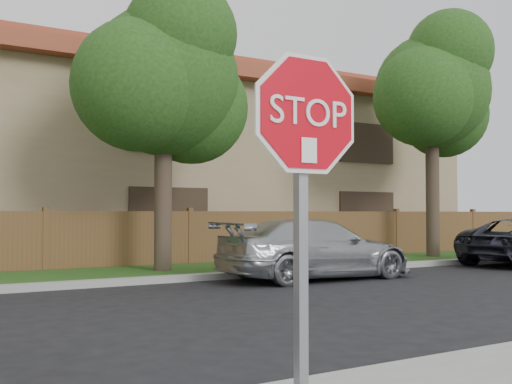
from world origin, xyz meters
TOP-DOWN VIEW (x-y plane):
  - far_curb at (0.00, 8.15)m, footprint 70.00×0.30m
  - grass_strip at (0.00, 9.80)m, footprint 70.00×3.00m
  - fence at (0.00, 11.40)m, footprint 70.00×0.12m
  - apartment_building at (0.00, 17.00)m, footprint 35.20×9.20m
  - tree_mid at (2.52, 9.57)m, footprint 4.80×3.90m
  - tree_right at (12.02, 9.57)m, footprint 4.80×3.90m
  - stop_sign at (-1.01, -1.48)m, footprint 1.01×0.13m
  - sedan_right at (5.25, 6.99)m, footprint 4.84×1.97m

SIDE VIEW (x-z plane):
  - grass_strip at x=0.00m, z-range 0.00..0.12m
  - far_curb at x=0.00m, z-range 0.00..0.15m
  - sedan_right at x=5.25m, z-range 0.00..1.40m
  - fence at x=0.00m, z-range 0.00..1.60m
  - stop_sign at x=-1.01m, z-range 0.55..3.11m
  - apartment_building at x=0.00m, z-range -0.07..7.13m
  - tree_mid at x=2.52m, z-range 1.20..8.55m
  - tree_right at x=12.02m, z-range 1.47..9.67m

